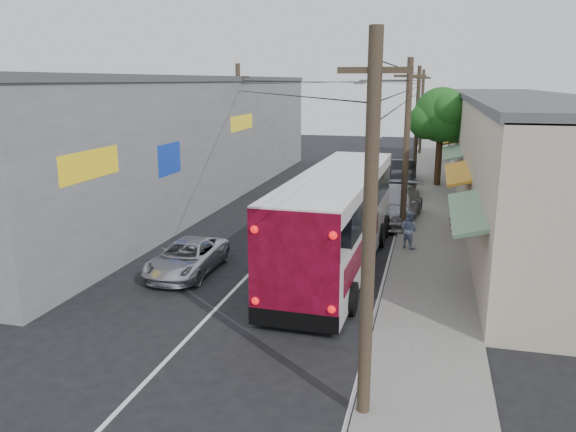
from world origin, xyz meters
name	(u,v)px	position (x,y,z in m)	size (l,w,h in m)	color
ground	(180,346)	(0.00, 0.00, 0.00)	(120.00, 120.00, 0.00)	black
sidewalk	(432,204)	(6.50, 20.00, 0.06)	(3.00, 80.00, 0.12)	slate
building_right	(515,149)	(10.99, 22.00, 3.15)	(7.09, 40.00, 6.25)	#C0B598
building_left	(176,138)	(-8.50, 18.00, 3.65)	(7.20, 36.00, 7.25)	gray
utility_poles	(376,131)	(3.13, 20.33, 4.13)	(11.80, 45.28, 8.00)	#473828
street_tree	(442,117)	(6.87, 26.02, 4.67)	(4.40, 4.00, 6.60)	#3F2B19
coach_bus	(338,218)	(3.00, 7.78, 1.90)	(3.22, 12.80, 3.67)	white
jeepney	(187,257)	(-2.27, 5.55, 0.61)	(2.02, 4.38, 1.22)	silver
parked_suv	(394,205)	(4.60, 15.51, 0.86)	(2.41, 5.93, 1.72)	#919399
parked_car_mid	(401,183)	(4.60, 22.01, 0.82)	(1.95, 4.84, 1.65)	#232328
parked_car_far	(403,171)	(4.40, 27.67, 0.72)	(1.53, 4.38, 1.44)	black
pedestrian_near	(456,213)	(7.60, 13.64, 1.02)	(0.66, 0.43, 1.81)	pink
pedestrian_far	(409,229)	(5.58, 10.51, 0.91)	(0.77, 0.60, 1.59)	#879CC4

